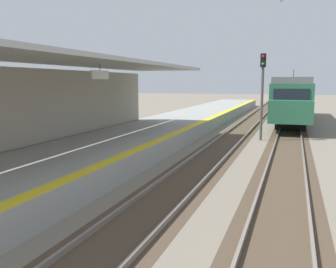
# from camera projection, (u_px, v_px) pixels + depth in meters

# --- Properties ---
(station_platform) EXTENTS (5.00, 80.00, 0.91)m
(station_platform) POSITION_uv_depth(u_px,v_px,m) (126.00, 143.00, 18.81)
(station_platform) COLOR #999993
(station_platform) RESTS_ON ground
(station_building_with_canopy) EXTENTS (4.85, 24.00, 4.43)m
(station_building_with_canopy) POSITION_uv_depth(u_px,v_px,m) (27.00, 105.00, 14.39)
(station_building_with_canopy) COLOR #4C4C4C
(station_building_with_canopy) RESTS_ON ground
(track_pair_nearest_platform) EXTENTS (2.34, 120.00, 0.16)m
(track_pair_nearest_platform) POSITION_uv_depth(u_px,v_px,m) (226.00, 143.00, 21.21)
(track_pair_nearest_platform) COLOR #4C3D2D
(track_pair_nearest_platform) RESTS_ON ground
(track_pair_middle) EXTENTS (2.34, 120.00, 0.16)m
(track_pair_middle) POSITION_uv_depth(u_px,v_px,m) (288.00, 147.00, 20.12)
(track_pair_middle) COLOR #4C3D2D
(track_pair_middle) RESTS_ON ground
(approaching_train) EXTENTS (2.93, 19.60, 4.76)m
(approaching_train) POSITION_uv_depth(u_px,v_px,m) (292.00, 97.00, 32.87)
(approaching_train) COLOR #286647
(approaching_train) RESTS_ON ground
(rail_signal_post) EXTENTS (0.32, 0.34, 5.20)m
(rail_signal_post) POSITION_uv_depth(u_px,v_px,m) (262.00, 88.00, 22.20)
(rail_signal_post) COLOR #4C4C4C
(rail_signal_post) RESTS_ON ground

